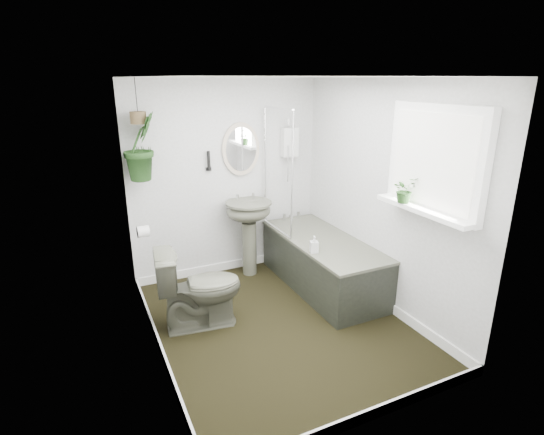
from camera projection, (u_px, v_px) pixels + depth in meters
name	position (u px, v px, depth m)	size (l,w,h in m)	color
floor	(279.00, 324.00, 4.17)	(2.30, 2.80, 0.02)	black
ceiling	(280.00, 76.00, 3.44)	(2.30, 2.80, 0.02)	white
wall_back	(227.00, 179.00, 5.02)	(2.30, 0.02, 2.30)	silver
wall_front	(381.00, 274.00, 2.59)	(2.30, 0.02, 2.30)	silver
wall_left	(147.00, 231.00, 3.33)	(0.02, 2.80, 2.30)	silver
wall_right	(382.00, 197.00, 4.27)	(0.02, 2.80, 2.30)	silver
skirting	(279.00, 319.00, 4.15)	(2.30, 2.80, 0.10)	white
bathtub	(322.00, 263.00, 4.83)	(0.72, 1.72, 0.58)	#525445
bath_screen	(278.00, 172.00, 4.80)	(0.04, 0.72, 1.40)	silver
shower_box	(290.00, 142.00, 5.15)	(0.20, 0.10, 0.35)	white
oval_mirror	(241.00, 149.00, 4.94)	(0.46, 0.03, 0.62)	beige
wall_sconce	(209.00, 161.00, 4.80)	(0.04, 0.04, 0.22)	black
toilet_roll_holder	(143.00, 232.00, 4.04)	(0.11, 0.11, 0.11)	white
window_recess	(436.00, 160.00, 3.49)	(0.08, 1.00, 0.90)	white
window_sill	(423.00, 210.00, 3.59)	(0.18, 1.00, 0.04)	white
window_blinds	(431.00, 160.00, 3.47)	(0.01, 0.86, 0.76)	white
toilet	(200.00, 287.00, 4.02)	(0.45, 0.78, 0.80)	#525445
pedestal_sink	(249.00, 238.00, 5.09)	(0.54, 0.46, 0.92)	#525445
sill_plant	(405.00, 190.00, 3.69)	(0.21, 0.18, 0.23)	black
hanging_plant	(141.00, 146.00, 4.31)	(0.38, 0.31, 0.69)	black
soap_bottle	(314.00, 244.00, 4.35)	(0.08, 0.08, 0.18)	black
hanging_pot	(138.00, 118.00, 4.22)	(0.16, 0.16, 0.12)	brown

